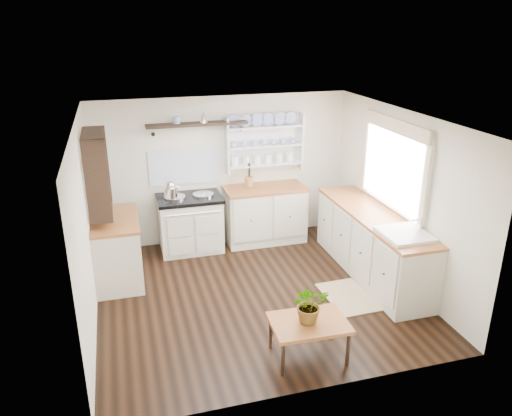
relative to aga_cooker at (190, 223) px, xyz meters
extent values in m
cube|color=black|center=(0.60, -1.57, -0.44)|extent=(4.00, 3.80, 0.01)
cube|color=beige|center=(0.60, 0.33, 0.71)|extent=(4.00, 0.02, 2.30)
cube|color=beige|center=(2.60, -1.57, 0.71)|extent=(0.02, 3.80, 2.30)
cube|color=beige|center=(-1.40, -1.57, 0.71)|extent=(0.02, 3.80, 2.30)
cube|color=white|center=(0.60, -1.57, 1.86)|extent=(4.00, 3.80, 0.01)
cube|color=white|center=(2.56, -1.42, 1.06)|extent=(0.04, 1.40, 1.00)
cube|color=white|center=(2.54, -1.42, 1.06)|extent=(0.02, 1.50, 1.10)
cube|color=beige|center=(2.52, -1.42, 1.64)|extent=(0.04, 1.55, 0.18)
cube|color=beige|center=(0.00, 0.00, -0.03)|extent=(0.93, 0.60, 0.82)
cube|color=black|center=(0.00, 0.00, 0.40)|extent=(0.97, 0.64, 0.05)
cylinder|color=silver|center=(-0.21, 0.00, 0.44)|extent=(0.32, 0.32, 0.03)
cylinder|color=silver|center=(0.21, 0.00, 0.44)|extent=(0.32, 0.32, 0.03)
cylinder|color=silver|center=(0.00, -0.34, 0.28)|extent=(0.84, 0.02, 0.02)
cube|color=beige|center=(1.20, 0.03, 0.00)|extent=(1.25, 0.60, 0.88)
cube|color=brown|center=(1.20, 0.03, 0.44)|extent=(1.27, 0.63, 0.04)
cube|color=beige|center=(2.30, -1.47, 0.00)|extent=(0.60, 2.40, 0.88)
cube|color=brown|center=(2.30, -1.47, 0.44)|extent=(0.62, 2.43, 0.04)
cube|color=white|center=(2.30, -2.22, 0.36)|extent=(0.55, 0.60, 0.28)
cylinder|color=silver|center=(2.50, -2.22, 0.56)|extent=(0.02, 0.02, 0.22)
cube|color=beige|center=(-1.10, -0.67, 0.00)|extent=(0.60, 1.10, 0.88)
cube|color=brown|center=(-1.10, -0.67, 0.44)|extent=(0.62, 1.13, 0.04)
cube|color=white|center=(1.25, 0.31, 1.11)|extent=(1.20, 0.03, 0.90)
cube|color=white|center=(1.25, 0.22, 1.11)|extent=(1.20, 0.22, 0.02)
cylinder|color=navy|center=(1.25, 0.23, 1.38)|extent=(0.20, 0.02, 0.20)
cube|color=black|center=(0.20, 0.20, 1.48)|extent=(1.50, 0.24, 0.04)
cone|color=black|center=(-0.45, 0.27, 1.37)|extent=(0.06, 0.20, 0.06)
cone|color=black|center=(0.85, 0.27, 1.37)|extent=(0.06, 0.20, 0.06)
cube|color=black|center=(-1.24, -0.67, 1.11)|extent=(0.28, 0.80, 1.05)
cylinder|color=#9E6139|center=(0.96, 0.11, 0.55)|extent=(0.13, 0.13, 0.15)
cube|color=brown|center=(0.77, -2.97, -0.03)|extent=(0.82, 0.60, 0.04)
cylinder|color=black|center=(0.42, -3.19, -0.25)|extent=(0.04, 0.04, 0.39)
cylinder|color=black|center=(0.44, -2.72, -0.25)|extent=(0.04, 0.04, 0.39)
cylinder|color=black|center=(1.11, -3.22, -0.25)|extent=(0.04, 0.04, 0.39)
cylinder|color=black|center=(1.13, -2.75, -0.25)|extent=(0.04, 0.04, 0.39)
imported|color=#3F7233|center=(0.77, -2.97, 0.20)|extent=(0.40, 0.36, 0.41)
cube|color=#978758|center=(1.71, -1.99, -0.43)|extent=(0.58, 0.87, 0.02)
camera|label=1|loc=(-0.96, -7.07, 2.92)|focal=35.00mm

